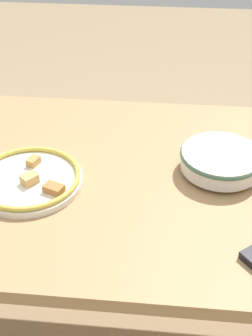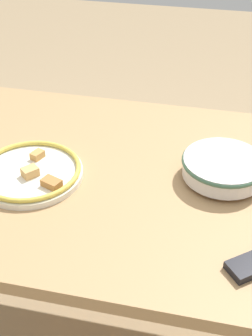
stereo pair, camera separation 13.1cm
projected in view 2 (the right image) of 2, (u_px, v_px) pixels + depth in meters
ground_plane at (145, 332)px, 1.76m from camera, size 8.00×8.00×0.00m
dining_table at (151, 199)px, 1.38m from camera, size 1.51×0.89×0.73m
noodle_bowl at (223, 167)px, 1.31m from camera, size 0.24×0.24×0.07m
food_plate at (30, 172)px, 1.33m from camera, size 0.30×0.30×0.04m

